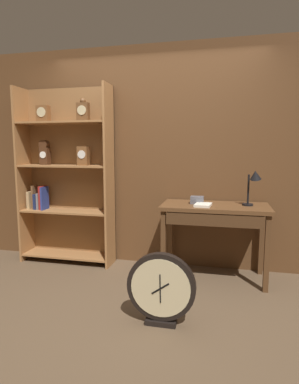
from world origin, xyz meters
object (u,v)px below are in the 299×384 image
workbench (215,216)px  toolbox_small (197,200)px  round_clock_large (161,289)px  open_repair_manual (203,205)px  desk_lamp (254,181)px  bookshelf (65,177)px

workbench → toolbox_small: toolbox_small is taller
toolbox_small → round_clock_large: toolbox_small is taller
workbench → round_clock_large: workbench is taller
open_repair_manual → round_clock_large: size_ratio=0.37×
toolbox_small → open_repair_manual: 0.15m
workbench → round_clock_large: size_ratio=1.90×
desk_lamp → toolbox_small: desk_lamp is taller
bookshelf → toolbox_small: bookshelf is taller
desk_lamp → toolbox_small: size_ratio=2.76×
bookshelf → toolbox_small: 1.65m
desk_lamp → round_clock_large: (-0.76, -1.05, -0.77)m
bookshelf → workbench: 1.86m
workbench → desk_lamp: (0.38, 0.02, 0.38)m
desk_lamp → open_repair_manual: size_ratio=1.76×
round_clock_large → desk_lamp: bearing=54.0°
desk_lamp → open_repair_manual: bearing=-168.6°
desk_lamp → workbench: bearing=-176.5°
workbench → round_clock_large: (-0.38, -1.02, -0.40)m
desk_lamp → open_repair_manual: (-0.50, -0.10, -0.25)m
bookshelf → toolbox_small: bearing=-4.9°
desk_lamp → toolbox_small: bearing=177.6°
toolbox_small → round_clock_large: bearing=-99.9°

